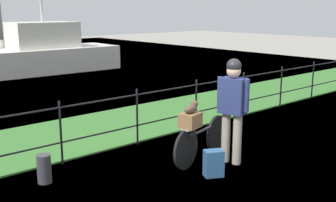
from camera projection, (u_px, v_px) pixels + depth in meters
The scene contains 10 objects.
ground_plane at pixel (230, 181), 5.95m from camera, with size 60.00×60.00×0.00m, color gray.
grass_strip at pixel (100, 129), 8.51m from camera, with size 27.00×2.40×0.03m, color #38702D.
iron_fence at pixel (137, 113), 7.45m from camera, with size 18.04×0.04×1.03m.
bicycle_main at pixel (202, 140), 6.73m from camera, with size 1.60×0.45×0.64m.
wooden_crate at pixel (190, 120), 6.35m from camera, with size 0.32×0.26×0.23m, color brown.
terrier_dog at pixel (191, 108), 6.32m from camera, with size 0.32×0.20×0.18m.
cyclist_person at pixel (233, 102), 6.47m from camera, with size 0.35×0.53×1.68m.
backpack_on_paving at pixel (214, 163), 6.09m from camera, with size 0.28×0.18×0.40m, color #28517A.
mooring_bollard at pixel (44, 169), 5.86m from camera, with size 0.20×0.20×0.42m, color #38383D.
moored_boat_mid at pixel (44, 54), 16.20m from camera, with size 5.69×2.24×3.53m.
Camera 1 is at (-4.33, -3.59, 2.42)m, focal length 44.26 mm.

